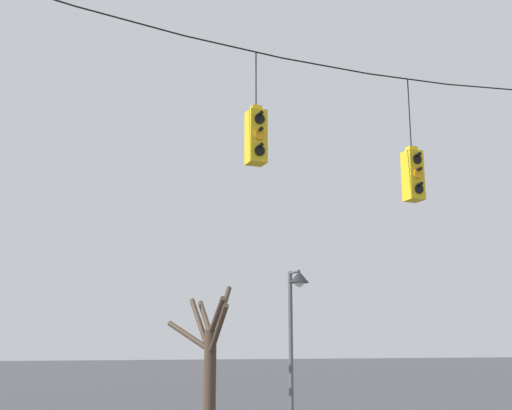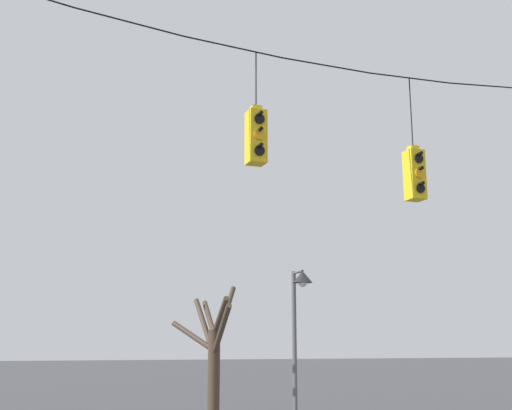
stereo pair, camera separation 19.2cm
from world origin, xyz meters
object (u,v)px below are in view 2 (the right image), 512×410
traffic_light_over_intersection (256,136)px  traffic_light_near_right_pole (415,174)px  bare_tree (213,352)px  street_lamp (299,304)px

traffic_light_over_intersection → traffic_light_near_right_pole: traffic_light_near_right_pole is taller
traffic_light_near_right_pole → bare_tree: (-2.41, 6.09, -3.63)m
traffic_light_over_intersection → bare_tree: 7.39m
street_lamp → traffic_light_near_right_pole: bearing=-84.9°
traffic_light_over_intersection → street_lamp: (3.10, 4.81, -2.78)m
bare_tree → street_lamp: bearing=-32.9°
traffic_light_over_intersection → traffic_light_near_right_pole: bearing=0.0°
traffic_light_over_intersection → bare_tree: (1.12, 6.09, -4.03)m
traffic_light_over_intersection → street_lamp: traffic_light_over_intersection is taller
street_lamp → bare_tree: bearing=147.1°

